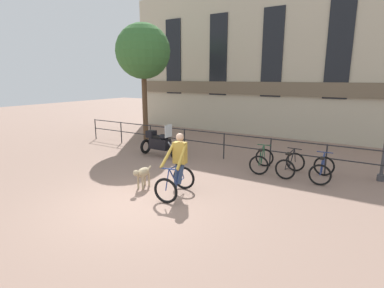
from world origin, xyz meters
name	(u,v)px	position (x,y,z in m)	size (l,w,h in m)	color
ground_plane	(134,205)	(0.00, 0.00, 0.00)	(60.00, 60.00, 0.00)	#8E7060
canal_railing	(224,142)	(0.00, 5.20, 0.71)	(15.05, 0.05, 1.05)	#232326
building_facade	(274,62)	(0.00, 10.99, 4.01)	(18.00, 0.72, 8.04)	#BCB299
cyclist_with_bike	(177,168)	(0.54, 1.20, 0.76)	(0.84, 1.26, 1.70)	black
dog	(142,173)	(-0.61, 1.05, 0.44)	(0.29, 0.87, 0.62)	tan
parked_motorcycle	(160,143)	(-2.43, 4.19, 0.56)	(1.70, 0.65, 1.35)	black
parked_bicycle_near_lamp	(262,160)	(1.79, 4.54, 0.36)	(0.82, 1.20, 0.86)	black
parked_bicycle_mid_left	(290,165)	(2.77, 4.54, 0.36)	(0.73, 1.15, 0.86)	black
parked_bicycle_mid_right	(322,169)	(3.75, 4.54, 0.36)	(0.71, 1.14, 0.86)	black
tree_canalside_left	(143,52)	(-5.19, 6.53, 4.42)	(2.71, 2.71, 5.80)	brown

